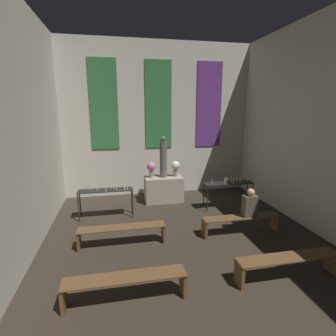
{
  "coord_description": "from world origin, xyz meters",
  "views": [
    {
      "loc": [
        -1.59,
        1.56,
        3.19
      ],
      "look_at": [
        0.0,
        9.42,
        1.37
      ],
      "focal_mm": 28.0,
      "sensor_mm": 36.0,
      "label": 1
    }
  ],
  "objects_px": {
    "pew_third_right": "(288,263)",
    "pew_third_left": "(126,283)",
    "pew_back_right": "(241,221)",
    "pew_back_left": "(122,232)",
    "person_seated": "(250,204)",
    "statue": "(163,158)",
    "candle_rack_right": "(229,186)",
    "flower_vase_right": "(175,167)",
    "flower_vase_left": "(151,168)",
    "candle_rack_left": "(106,193)",
    "altar": "(164,189)"
  },
  "relations": [
    {
      "from": "pew_third_right",
      "to": "pew_third_left",
      "type": "bearing_deg",
      "value": 180.0
    },
    {
      "from": "pew_back_right",
      "to": "pew_back_left",
      "type": "bearing_deg",
      "value": 180.0
    },
    {
      "from": "person_seated",
      "to": "pew_back_right",
      "type": "bearing_deg",
      "value": -180.0
    },
    {
      "from": "statue",
      "to": "pew_third_right",
      "type": "distance_m",
      "value": 5.15
    },
    {
      "from": "candle_rack_right",
      "to": "flower_vase_right",
      "type": "bearing_deg",
      "value": 144.13
    },
    {
      "from": "flower_vase_right",
      "to": "flower_vase_left",
      "type": "bearing_deg",
      "value": 180.0
    },
    {
      "from": "candle_rack_left",
      "to": "pew_back_right",
      "type": "bearing_deg",
      "value": -26.96
    },
    {
      "from": "altar",
      "to": "flower_vase_left",
      "type": "bearing_deg",
      "value": 180.0
    },
    {
      "from": "flower_vase_right",
      "to": "pew_third_right",
      "type": "relative_size",
      "value": 0.27
    },
    {
      "from": "person_seated",
      "to": "altar",
      "type": "bearing_deg",
      "value": 121.45
    },
    {
      "from": "flower_vase_right",
      "to": "pew_back_left",
      "type": "distance_m",
      "value": 3.56
    },
    {
      "from": "flower_vase_left",
      "to": "pew_third_left",
      "type": "distance_m",
      "value": 4.97
    },
    {
      "from": "pew_third_right",
      "to": "candle_rack_right",
      "type": "bearing_deg",
      "value": 83.56
    },
    {
      "from": "pew_back_right",
      "to": "altar",
      "type": "bearing_deg",
      "value": 118.14
    },
    {
      "from": "statue",
      "to": "pew_back_right",
      "type": "distance_m",
      "value": 3.44
    },
    {
      "from": "statue",
      "to": "pew_back_right",
      "type": "bearing_deg",
      "value": -61.86
    },
    {
      "from": "flower_vase_right",
      "to": "pew_third_right",
      "type": "distance_m",
      "value": 4.97
    },
    {
      "from": "altar",
      "to": "candle_rack_left",
      "type": "distance_m",
      "value": 2.23
    },
    {
      "from": "statue",
      "to": "candle_rack_right",
      "type": "relative_size",
      "value": 0.89
    },
    {
      "from": "pew_third_left",
      "to": "candle_rack_right",
      "type": "bearing_deg",
      "value": 46.71
    },
    {
      "from": "flower_vase_right",
      "to": "pew_third_left",
      "type": "xyz_separation_m",
      "value": [
        -1.95,
        -4.77,
        -0.88
      ]
    },
    {
      "from": "pew_third_left",
      "to": "pew_back_right",
      "type": "height_order",
      "value": "same"
    },
    {
      "from": "statue",
      "to": "pew_back_left",
      "type": "distance_m",
      "value": 3.44
    },
    {
      "from": "statue",
      "to": "pew_third_right",
      "type": "bearing_deg",
      "value": -72.29
    },
    {
      "from": "altar",
      "to": "pew_third_left",
      "type": "relative_size",
      "value": 0.64
    },
    {
      "from": "flower_vase_left",
      "to": "candle_rack_right",
      "type": "bearing_deg",
      "value": -24.88
    },
    {
      "from": "altar",
      "to": "pew_third_right",
      "type": "xyz_separation_m",
      "value": [
        1.52,
        -4.77,
        -0.09
      ]
    },
    {
      "from": "flower_vase_right",
      "to": "pew_third_right",
      "type": "height_order",
      "value": "flower_vase_right"
    },
    {
      "from": "candle_rack_right",
      "to": "pew_third_left",
      "type": "relative_size",
      "value": 0.78
    },
    {
      "from": "pew_back_right",
      "to": "candle_rack_left",
      "type": "bearing_deg",
      "value": 153.04
    },
    {
      "from": "flower_vase_right",
      "to": "person_seated",
      "type": "height_order",
      "value": "flower_vase_right"
    },
    {
      "from": "pew_back_left",
      "to": "candle_rack_right",
      "type": "bearing_deg",
      "value": 26.85
    },
    {
      "from": "pew_third_right",
      "to": "person_seated",
      "type": "relative_size",
      "value": 2.76
    },
    {
      "from": "statue",
      "to": "pew_third_left",
      "type": "height_order",
      "value": "statue"
    },
    {
      "from": "candle_rack_left",
      "to": "pew_third_left",
      "type": "distance_m",
      "value": 3.72
    },
    {
      "from": "flower_vase_left",
      "to": "candle_rack_left",
      "type": "height_order",
      "value": "flower_vase_left"
    },
    {
      "from": "candle_rack_left",
      "to": "person_seated",
      "type": "height_order",
      "value": "person_seated"
    },
    {
      "from": "pew_back_left",
      "to": "pew_back_right",
      "type": "bearing_deg",
      "value": 0.0
    },
    {
      "from": "altar",
      "to": "person_seated",
      "type": "height_order",
      "value": "person_seated"
    },
    {
      "from": "altar",
      "to": "pew_back_right",
      "type": "height_order",
      "value": "altar"
    },
    {
      "from": "pew_third_left",
      "to": "pew_third_right",
      "type": "height_order",
      "value": "same"
    },
    {
      "from": "candle_rack_left",
      "to": "pew_third_right",
      "type": "relative_size",
      "value": 0.78
    },
    {
      "from": "flower_vase_left",
      "to": "statue",
      "type": "bearing_deg",
      "value": -0.0
    },
    {
      "from": "flower_vase_right",
      "to": "altar",
      "type": "bearing_deg",
      "value": 180.0
    },
    {
      "from": "statue",
      "to": "flower_vase_left",
      "type": "height_order",
      "value": "statue"
    },
    {
      "from": "flower_vase_left",
      "to": "flower_vase_right",
      "type": "xyz_separation_m",
      "value": [
        0.85,
        0.0,
        0.0
      ]
    },
    {
      "from": "person_seated",
      "to": "pew_third_left",
      "type": "bearing_deg",
      "value": -149.52
    },
    {
      "from": "flower_vase_left",
      "to": "candle_rack_left",
      "type": "distance_m",
      "value": 1.91
    },
    {
      "from": "pew_back_right",
      "to": "person_seated",
      "type": "relative_size",
      "value": 2.76
    },
    {
      "from": "altar",
      "to": "person_seated",
      "type": "distance_m",
      "value": 3.36
    }
  ]
}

